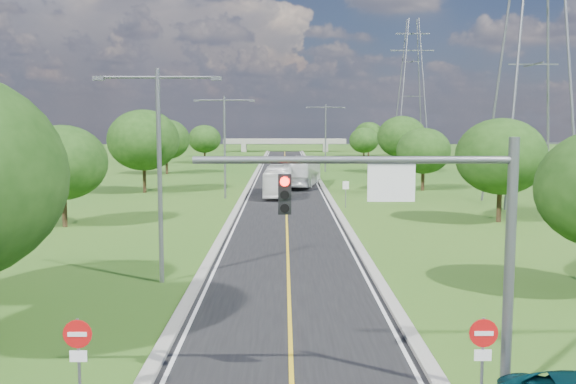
{
  "coord_description": "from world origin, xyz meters",
  "views": [
    {
      "loc": [
        -0.22,
        -17.72,
        7.63
      ],
      "look_at": [
        0.05,
        23.71,
        3.0
      ],
      "focal_mm": 40.0,
      "sensor_mm": 36.0,
      "label": 1
    }
  ],
  "objects": [
    {
      "name": "power_tower_near",
      "position": [
        22.0,
        40.0,
        14.01
      ],
      "size": [
        9.0,
        6.4,
        28.0
      ],
      "color": "slate",
      "rests_on": "ground"
    },
    {
      "name": "signal_mast",
      "position": [
        3.68,
        -1.0,
        4.91
      ],
      "size": [
        8.54,
        0.33,
        7.2
      ],
      "color": "slate",
      "rests_on": "ground"
    },
    {
      "name": "do_not_enter_right",
      "position": [
        5.0,
        -1.52,
        1.77
      ],
      "size": [
        0.76,
        0.11,
        2.5
      ],
      "color": "slate",
      "rests_on": "ground"
    },
    {
      "name": "tree_rb",
      "position": [
        16.0,
        30.0,
        4.95
      ],
      "size": [
        6.72,
        6.72,
        7.82
      ],
      "color": "black",
      "rests_on": "ground"
    },
    {
      "name": "tree_le",
      "position": [
        -14.5,
        98.0,
        4.33
      ],
      "size": [
        5.88,
        5.88,
        6.84
      ],
      "color": "black",
      "rests_on": "ground"
    },
    {
      "name": "power_tower_far",
      "position": [
        26.0,
        115.0,
        14.01
      ],
      "size": [
        9.0,
        6.4,
        28.0
      ],
      "color": "slate",
      "rests_on": "ground"
    },
    {
      "name": "tree_ld",
      "position": [
        -17.0,
        74.0,
        4.95
      ],
      "size": [
        6.72,
        6.72,
        7.82
      ],
      "color": "black",
      "rests_on": "ground"
    },
    {
      "name": "ground",
      "position": [
        0.0,
        60.0,
        0.0
      ],
      "size": [
        260.0,
        260.0,
        0.0
      ],
      "primitive_type": "plane",
      "color": "#234F16",
      "rests_on": "ground"
    },
    {
      "name": "streetlight_mid_left",
      "position": [
        -6.0,
        45.0,
        5.94
      ],
      "size": [
        5.9,
        0.25,
        10.0
      ],
      "color": "slate",
      "rests_on": "ground"
    },
    {
      "name": "speed_limit_sign",
      "position": [
        5.2,
        37.98,
        1.6
      ],
      "size": [
        0.55,
        0.09,
        2.4
      ],
      "color": "slate",
      "rests_on": "ground"
    },
    {
      "name": "tree_lc",
      "position": [
        -15.0,
        50.0,
        5.58
      ],
      "size": [
        7.56,
        7.56,
        8.79
      ],
      "color": "black",
      "rests_on": "ground"
    },
    {
      "name": "tree_re",
      "position": [
        14.5,
        100.0,
        4.02
      ],
      "size": [
        5.46,
        5.46,
        6.35
      ],
      "color": "black",
      "rests_on": "ground"
    },
    {
      "name": "bus_inbound",
      "position": [
        -0.8,
        46.93,
        1.55
      ],
      "size": [
        2.82,
        10.77,
        2.98
      ],
      "primitive_type": "imported",
      "rotation": [
        0.0,
        0.0,
        -0.03
      ],
      "color": "white",
      "rests_on": "road"
    },
    {
      "name": "curb_right",
      "position": [
        4.25,
        66.0,
        0.11
      ],
      "size": [
        0.5,
        150.0,
        0.22
      ],
      "primitive_type": "cube",
      "color": "gray",
      "rests_on": "ground"
    },
    {
      "name": "curb_left",
      "position": [
        -4.25,
        66.0,
        0.11
      ],
      "size": [
        0.5,
        150.0,
        0.22
      ],
      "primitive_type": "cube",
      "color": "gray",
      "rests_on": "ground"
    },
    {
      "name": "streetlight_near_left",
      "position": [
        -6.0,
        12.0,
        5.94
      ],
      "size": [
        5.9,
        0.25,
        10.0
      ],
      "color": "slate",
      "rests_on": "ground"
    },
    {
      "name": "streetlight_far_right",
      "position": [
        6.0,
        78.0,
        5.94
      ],
      "size": [
        5.9,
        0.25,
        10.0
      ],
      "color": "slate",
      "rests_on": "ground"
    },
    {
      "name": "tree_lb",
      "position": [
        -16.0,
        28.0,
        4.64
      ],
      "size": [
        6.3,
        6.3,
        7.33
      ],
      "color": "black",
      "rests_on": "ground"
    },
    {
      "name": "bus_outbound",
      "position": [
        1.93,
        56.46,
        1.74
      ],
      "size": [
        4.82,
        12.34,
        3.35
      ],
      "primitive_type": "imported",
      "rotation": [
        0.0,
        0.0,
        2.97
      ],
      "color": "white",
      "rests_on": "road"
    },
    {
      "name": "tree_rf",
      "position": [
        18.0,
        120.0,
        4.64
      ],
      "size": [
        6.3,
        6.3,
        7.33
      ],
      "color": "black",
      "rests_on": "ground"
    },
    {
      "name": "do_not_enter_left",
      "position": [
        -5.6,
        -1.52,
        1.77
      ],
      "size": [
        0.76,
        0.11,
        2.5
      ],
      "color": "slate",
      "rests_on": "ground"
    },
    {
      "name": "overpass",
      "position": [
        0.0,
        140.0,
        2.41
      ],
      "size": [
        30.0,
        3.0,
        3.2
      ],
      "color": "gray",
      "rests_on": "ground"
    },
    {
      "name": "tree_rd",
      "position": [
        17.0,
        76.0,
        5.27
      ],
      "size": [
        7.14,
        7.14,
        8.3
      ],
      "color": "black",
      "rests_on": "ground"
    },
    {
      "name": "tree_rc",
      "position": [
        15.0,
        52.0,
        4.33
      ],
      "size": [
        5.88,
        5.88,
        6.84
      ],
      "color": "black",
      "rests_on": "ground"
    },
    {
      "name": "road",
      "position": [
        0.0,
        66.0,
        0.03
      ],
      "size": [
        8.0,
        150.0,
        0.06
      ],
      "primitive_type": "cube",
      "color": "black",
      "rests_on": "ground"
    }
  ]
}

